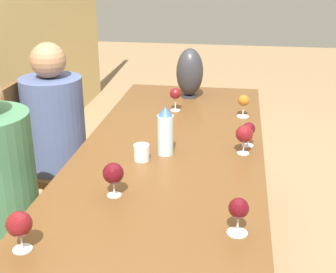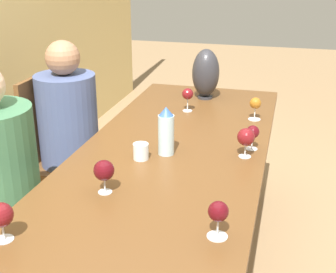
# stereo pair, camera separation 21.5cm
# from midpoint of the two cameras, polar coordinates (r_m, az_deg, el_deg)

# --- Properties ---
(dining_table) EXTENTS (2.32, 0.89, 0.77)m
(dining_table) POSITION_cam_midpoint_polar(r_m,az_deg,el_deg) (2.28, -2.43, -3.56)
(dining_table) COLOR brown
(dining_table) RESTS_ON ground_plane
(water_bottle) EXTENTS (0.08, 0.08, 0.23)m
(water_bottle) POSITION_cam_midpoint_polar(r_m,az_deg,el_deg) (2.17, -3.15, 0.56)
(water_bottle) COLOR #ADCCD6
(water_bottle) RESTS_ON dining_table
(water_tumbler) EXTENTS (0.07, 0.07, 0.08)m
(water_tumbler) POSITION_cam_midpoint_polar(r_m,az_deg,el_deg) (2.14, -6.12, -2.02)
(water_tumbler) COLOR silver
(water_tumbler) RESTS_ON dining_table
(vase) EXTENTS (0.17, 0.17, 0.32)m
(vase) POSITION_cam_midpoint_polar(r_m,az_deg,el_deg) (3.04, 0.63, 7.78)
(vase) COLOR #2D2D33
(vase) RESTS_ON dining_table
(wine_glass_0) EXTENTS (0.08, 0.08, 0.14)m
(wine_glass_0) POSITION_cam_midpoint_polar(r_m,az_deg,el_deg) (2.19, 6.55, 0.21)
(wine_glass_0) COLOR silver
(wine_glass_0) RESTS_ON dining_table
(wine_glass_1) EXTENTS (0.08, 0.08, 0.14)m
(wine_glass_1) POSITION_cam_midpoint_polar(r_m,az_deg,el_deg) (1.83, -10.05, -4.55)
(wine_glass_1) COLOR silver
(wine_glass_1) RESTS_ON dining_table
(wine_glass_2) EXTENTS (0.08, 0.08, 0.14)m
(wine_glass_2) POSITION_cam_midpoint_polar(r_m,az_deg,el_deg) (1.60, -21.46, -10.08)
(wine_glass_2) COLOR silver
(wine_glass_2) RESTS_ON dining_table
(wine_glass_3) EXTENTS (0.07, 0.07, 0.13)m
(wine_glass_3) POSITION_cam_midpoint_polar(r_m,az_deg,el_deg) (2.70, 6.98, 4.23)
(wine_glass_3) COLOR silver
(wine_glass_3) RESTS_ON dining_table
(wine_glass_4) EXTENTS (0.07, 0.07, 0.14)m
(wine_glass_4) POSITION_cam_midpoint_polar(r_m,az_deg,el_deg) (2.79, -1.30, 5.16)
(wine_glass_4) COLOR silver
(wine_glass_4) RESTS_ON dining_table
(wine_glass_5) EXTENTS (0.06, 0.06, 0.12)m
(wine_glass_5) POSITION_cam_midpoint_polar(r_m,az_deg,el_deg) (2.29, 7.20, 0.81)
(wine_glass_5) COLOR silver
(wine_glass_5) RESTS_ON dining_table
(wine_glass_6) EXTENTS (0.07, 0.07, 0.13)m
(wine_glass_6) POSITION_cam_midpoint_polar(r_m,az_deg,el_deg) (1.57, 4.73, -8.94)
(wine_glass_6) COLOR silver
(wine_glass_6) RESTS_ON dining_table
(chair_far) EXTENTS (0.44, 0.44, 0.97)m
(chair_far) POSITION_cam_midpoint_polar(r_m,az_deg,el_deg) (2.96, -16.79, -2.39)
(chair_far) COLOR brown
(chair_far) RESTS_ON ground_plane
(person_far) EXTENTS (0.36, 0.36, 1.20)m
(person_far) POSITION_cam_midpoint_polar(r_m,az_deg,el_deg) (2.88, -15.40, -0.13)
(person_far) COLOR #2D2D38
(person_far) RESTS_ON ground_plane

